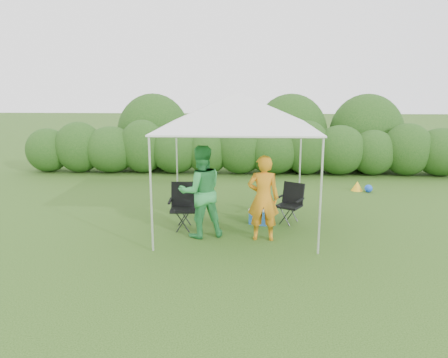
{
  "coord_description": "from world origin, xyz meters",
  "views": [
    {
      "loc": [
        0.17,
        -8.46,
        3.02
      ],
      "look_at": [
        -0.27,
        0.4,
        1.05
      ],
      "focal_mm": 35.0,
      "sensor_mm": 36.0,
      "label": 1
    }
  ],
  "objects_px": {
    "chair_left": "(184,203)",
    "cooler": "(259,216)",
    "woman": "(201,192)",
    "canopy": "(237,110)",
    "chair_right": "(291,200)",
    "man": "(263,198)"
  },
  "relations": [
    {
      "from": "chair_right",
      "to": "woman",
      "type": "xyz_separation_m",
      "value": [
        -1.87,
        -0.99,
        0.43
      ]
    },
    {
      "from": "canopy",
      "to": "chair_right",
      "type": "relative_size",
      "value": 3.57
    },
    {
      "from": "cooler",
      "to": "chair_left",
      "type": "bearing_deg",
      "value": -149.82
    },
    {
      "from": "man",
      "to": "woman",
      "type": "bearing_deg",
      "value": -5.1
    },
    {
      "from": "canopy",
      "to": "man",
      "type": "height_order",
      "value": "canopy"
    },
    {
      "from": "woman",
      "to": "canopy",
      "type": "bearing_deg",
      "value": -155.18
    },
    {
      "from": "chair_right",
      "to": "cooler",
      "type": "bearing_deg",
      "value": -136.37
    },
    {
      "from": "man",
      "to": "cooler",
      "type": "distance_m",
      "value": 1.18
    },
    {
      "from": "chair_right",
      "to": "cooler",
      "type": "height_order",
      "value": "chair_right"
    },
    {
      "from": "chair_right",
      "to": "man",
      "type": "relative_size",
      "value": 0.52
    },
    {
      "from": "chair_left",
      "to": "man",
      "type": "bearing_deg",
      "value": -24.62
    },
    {
      "from": "man",
      "to": "chair_right",
      "type": "bearing_deg",
      "value": -118.52
    },
    {
      "from": "canopy",
      "to": "cooler",
      "type": "relative_size",
      "value": 6.43
    },
    {
      "from": "woman",
      "to": "cooler",
      "type": "bearing_deg",
      "value": -164.1
    },
    {
      "from": "canopy",
      "to": "woman",
      "type": "relative_size",
      "value": 1.69
    },
    {
      "from": "chair_right",
      "to": "chair_left",
      "type": "relative_size",
      "value": 0.9
    },
    {
      "from": "chair_left",
      "to": "cooler",
      "type": "distance_m",
      "value": 1.68
    },
    {
      "from": "canopy",
      "to": "cooler",
      "type": "xyz_separation_m",
      "value": [
        0.49,
        0.16,
        -2.29
      ]
    },
    {
      "from": "canopy",
      "to": "chair_right",
      "type": "bearing_deg",
      "value": 15.3
    },
    {
      "from": "chair_left",
      "to": "cooler",
      "type": "bearing_deg",
      "value": 8.24
    },
    {
      "from": "canopy",
      "to": "cooler",
      "type": "distance_m",
      "value": 2.35
    },
    {
      "from": "canopy",
      "to": "man",
      "type": "xyz_separation_m",
      "value": [
        0.53,
        -0.81,
        -1.62
      ]
    }
  ]
}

